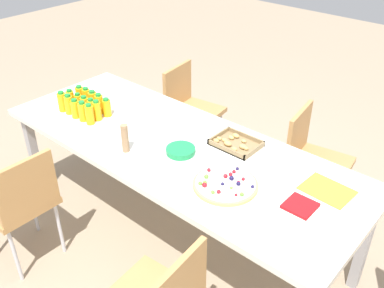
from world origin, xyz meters
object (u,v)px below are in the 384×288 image
(juice_bottle_12, at_px, (93,101))
(paper_folder, at_px, (327,190))
(juice_bottle_13, at_px, (99,104))
(juice_bottle_5, at_px, (70,99))
(juice_bottle_8, at_px, (92,108))
(juice_bottle_6, at_px, (78,102))
(chair_far_right, at_px, (312,156))
(cardboard_tube, at_px, (125,138))
(juice_bottle_3, at_px, (83,111))
(chair_near_left, at_px, (21,200))
(plate_stack, at_px, (181,150))
(napkin_stack, at_px, (300,206))
(chair_far_left, at_px, (189,105))
(juice_bottle_7, at_px, (85,105))
(party_table, at_px, (176,152))
(juice_bottle_9, at_px, (97,111))
(juice_bottle_0, at_px, (62,102))
(juice_bottle_1, at_px, (69,105))
(juice_bottle_11, at_px, (87,97))
(juice_bottle_4, at_px, (90,115))
(fruit_pizza, at_px, (225,184))
(juice_bottle_14, at_px, (107,108))
(snack_tray, at_px, (235,143))
(juice_bottle_10, at_px, (80,95))

(juice_bottle_12, distance_m, paper_folder, 1.71)
(juice_bottle_13, bearing_deg, juice_bottle_5, -162.36)
(juice_bottle_8, bearing_deg, juice_bottle_6, -178.75)
(chair_far_right, relative_size, juice_bottle_6, 6.33)
(cardboard_tube, bearing_deg, juice_bottle_3, 172.13)
(chair_near_left, xyz_separation_m, plate_stack, (0.65, 0.75, 0.27))
(napkin_stack, bearing_deg, juice_bottle_5, -176.97)
(chair_far_left, xyz_separation_m, juice_bottle_7, (-0.14, -0.95, 0.31))
(party_table, height_order, juice_bottle_5, juice_bottle_5)
(juice_bottle_9, relative_size, juice_bottle_12, 0.99)
(juice_bottle_0, bearing_deg, juice_bottle_9, 14.78)
(chair_far_left, bearing_deg, juice_bottle_1, -20.08)
(paper_folder, bearing_deg, juice_bottle_11, -172.78)
(paper_folder, bearing_deg, juice_bottle_3, -166.92)
(juice_bottle_0, xyz_separation_m, juice_bottle_5, (-0.01, 0.07, -0.01))
(juice_bottle_4, relative_size, cardboard_tube, 0.81)
(juice_bottle_0, xyz_separation_m, fruit_pizza, (1.41, 0.06, -0.06))
(juice_bottle_0, bearing_deg, chair_far_left, 74.10)
(party_table, bearing_deg, juice_bottle_11, -177.46)
(chair_far_right, height_order, cardboard_tube, cardboard_tube)
(cardboard_tube, relative_size, paper_folder, 0.70)
(chair_far_right, height_order, juice_bottle_9, juice_bottle_9)
(juice_bottle_6, bearing_deg, juice_bottle_7, -1.43)
(juice_bottle_3, bearing_deg, juice_bottle_13, 89.39)
(juice_bottle_6, xyz_separation_m, juice_bottle_11, (-0.01, 0.08, 0.01))
(juice_bottle_0, distance_m, juice_bottle_5, 0.08)
(chair_far_right, distance_m, juice_bottle_9, 1.53)
(juice_bottle_14, xyz_separation_m, paper_folder, (1.55, 0.23, -0.06))
(juice_bottle_7, relative_size, juice_bottle_14, 1.00)
(juice_bottle_13, bearing_deg, juice_bottle_12, 177.73)
(snack_tray, relative_size, cardboard_tube, 1.58)
(juice_bottle_1, height_order, fruit_pizza, juice_bottle_1)
(juice_bottle_4, bearing_deg, juice_bottle_6, 162.13)
(juice_bottle_1, xyz_separation_m, juice_bottle_8, (0.15, 0.08, -0.00))
(juice_bottle_9, height_order, plate_stack, juice_bottle_9)
(plate_stack, bearing_deg, juice_bottle_12, 179.30)
(juice_bottle_11, height_order, fruit_pizza, juice_bottle_11)
(chair_near_left, xyz_separation_m, juice_bottle_14, (-0.06, 0.76, 0.31))
(juice_bottle_0, xyz_separation_m, juice_bottle_14, (0.30, 0.16, -0.01))
(chair_near_left, distance_m, napkin_stack, 1.66)
(juice_bottle_3, bearing_deg, juice_bottle_9, 45.89)
(napkin_stack, xyz_separation_m, paper_folder, (0.04, 0.21, -0.01))
(juice_bottle_6, bearing_deg, juice_bottle_13, 24.44)
(juice_bottle_3, height_order, juice_bottle_4, juice_bottle_4)
(napkin_stack, bearing_deg, juice_bottle_1, -174.62)
(juice_bottle_6, height_order, fruit_pizza, juice_bottle_6)
(chair_near_left, relative_size, juice_bottle_0, 5.59)
(juice_bottle_1, distance_m, fruit_pizza, 1.34)
(juice_bottle_10, xyz_separation_m, juice_bottle_12, (0.16, -0.00, 0.01))
(chair_near_left, bearing_deg, juice_bottle_0, 30.58)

